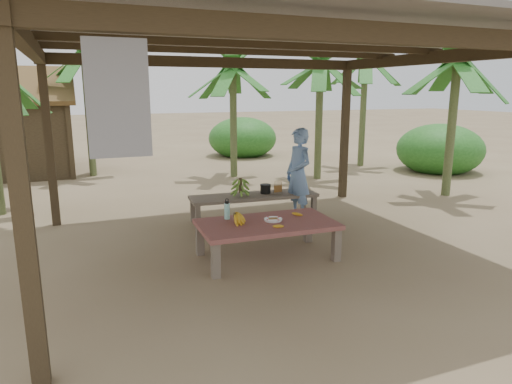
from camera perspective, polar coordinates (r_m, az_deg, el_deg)
name	(u,v)px	position (r m, az deg, el deg)	size (l,w,h in m)	color
ground	(262,246)	(6.66, 0.81, -6.79)	(80.00, 80.00, 0.00)	brown
pavilion	(263,46)	(6.29, 0.83, 17.76)	(6.60, 5.60, 2.95)	black
work_table	(267,227)	(6.09, 1.37, -4.37)	(1.83, 1.06, 0.50)	brown
bench	(254,198)	(7.88, -0.25, -0.74)	(2.24, 0.75, 0.45)	brown
ripe_banana_bunch	(235,218)	(5.98, -2.69, -3.23)	(0.27, 0.23, 0.16)	gold
plate	(273,220)	(6.12, 2.15, -3.47)	(0.25, 0.25, 0.04)	white
loose_banana_front	(278,226)	(5.82, 2.81, -4.30)	(0.04, 0.18, 0.04)	gold
loose_banana_side	(297,214)	(6.40, 5.17, -2.77)	(0.04, 0.16, 0.04)	gold
water_flask	(227,210)	(6.20, -3.64, -2.32)	(0.08, 0.08, 0.29)	#45DAC7
green_banana_stalk	(240,186)	(7.76, -1.97, 0.69)	(0.28, 0.28, 0.32)	#598C2D
cooking_pot	(265,189)	(7.97, 1.19, 0.37)	(0.18, 0.18, 0.15)	black
skewer_rack	(278,187)	(7.93, 2.77, 0.63)	(0.18, 0.08, 0.24)	#A57F47
woman	(298,174)	(7.90, 5.33, 2.22)	(0.58, 0.38, 1.59)	#6A8FC9
banana_plant_ne	(320,72)	(11.63, 8.04, 14.62)	(1.80, 1.80, 3.14)	#596638
banana_plant_n	(233,76)	(11.80, -2.90, 14.23)	(1.80, 1.80, 3.04)	#596638
banana_plant_nw	(85,63)	(12.69, -20.63, 14.89)	(1.80, 1.80, 3.39)	#596638
banana_plant_e	(457,71)	(10.45, 23.80, 13.66)	(1.80, 1.80, 3.08)	#596638
banana_plant_far	(365,66)	(13.94, 13.50, 15.06)	(1.80, 1.80, 3.39)	#596638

